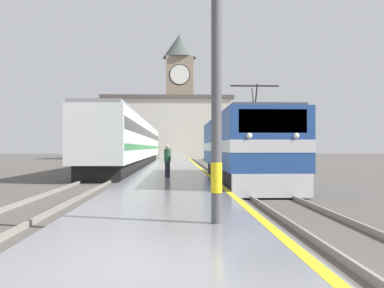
{
  "coord_description": "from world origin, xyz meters",
  "views": [
    {
      "loc": [
        0.28,
        -5.65,
        1.78
      ],
      "look_at": [
        1.43,
        27.19,
        2.05
      ],
      "focal_mm": 42.0,
      "sensor_mm": 36.0,
      "label": 1
    }
  ],
  "objects_px": {
    "catenary_mast": "(224,17)",
    "locomotive_train": "(242,148)",
    "person_on_platform": "(167,160)",
    "passenger_train": "(134,143)",
    "clock_tower": "(180,91)"
  },
  "relations": [
    {
      "from": "catenary_mast",
      "to": "locomotive_train",
      "type": "bearing_deg",
      "value": 80.07
    },
    {
      "from": "person_on_platform",
      "to": "catenary_mast",
      "type": "bearing_deg",
      "value": -84.26
    },
    {
      "from": "passenger_train",
      "to": "catenary_mast",
      "type": "bearing_deg",
      "value": -81.61
    },
    {
      "from": "passenger_train",
      "to": "person_on_platform",
      "type": "xyz_separation_m",
      "value": [
        3.56,
        -19.73,
        -1.09
      ]
    },
    {
      "from": "catenary_mast",
      "to": "person_on_platform",
      "type": "xyz_separation_m",
      "value": [
        -1.39,
        13.8,
        -3.22
      ]
    },
    {
      "from": "catenary_mast",
      "to": "person_on_platform",
      "type": "relative_size",
      "value": 4.84
    },
    {
      "from": "locomotive_train",
      "to": "clock_tower",
      "type": "relative_size",
      "value": 0.64
    },
    {
      "from": "locomotive_train",
      "to": "person_on_platform",
      "type": "relative_size",
      "value": 8.71
    },
    {
      "from": "passenger_train",
      "to": "clock_tower",
      "type": "xyz_separation_m",
      "value": [
        4.61,
        38.84,
        9.86
      ]
    },
    {
      "from": "catenary_mast",
      "to": "person_on_platform",
      "type": "height_order",
      "value": "catenary_mast"
    },
    {
      "from": "person_on_platform",
      "to": "clock_tower",
      "type": "distance_m",
      "value": 59.6
    },
    {
      "from": "clock_tower",
      "to": "person_on_platform",
      "type": "bearing_deg",
      "value": -91.03
    },
    {
      "from": "clock_tower",
      "to": "passenger_train",
      "type": "bearing_deg",
      "value": -96.77
    },
    {
      "from": "person_on_platform",
      "to": "passenger_train",
      "type": "bearing_deg",
      "value": 100.22
    },
    {
      "from": "catenary_mast",
      "to": "clock_tower",
      "type": "distance_m",
      "value": 72.79
    }
  ]
}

